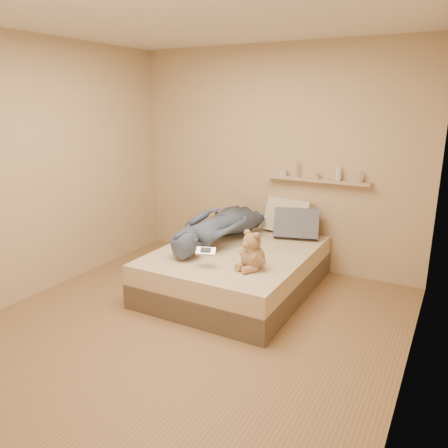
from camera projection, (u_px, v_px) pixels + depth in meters
The scene contains 10 objects.
room at pixel (186, 184), 3.60m from camera, with size 3.80×3.80×3.80m.
bed at pixel (237, 269), 4.68m from camera, with size 1.50×1.90×0.45m.
game_console at pixel (206, 251), 4.08m from camera, with size 0.20×0.13×0.06m.
teddy_bear at pixel (252, 253), 4.04m from camera, with size 0.30×0.31×0.38m.
dark_plush at pixel (220, 225), 5.09m from camera, with size 0.18×0.18×0.28m.
pillow_cream at pixel (288, 217), 5.15m from camera, with size 0.55×0.16×0.40m, color beige.
pillow_grey at pixel (296, 224), 4.96m from camera, with size 0.50×0.14×0.34m, color slate.
person at pixel (223, 223), 4.86m from camera, with size 0.61×1.68×0.40m, color #485571.
wall_shelf at pixel (317, 180), 4.95m from camera, with size 1.20×0.12×0.03m, color tan.
shelf_bottles at pixel (325, 174), 4.89m from camera, with size 0.97×0.10×0.19m.
Camera 1 is at (2.00, -2.96, 1.96)m, focal length 35.00 mm.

